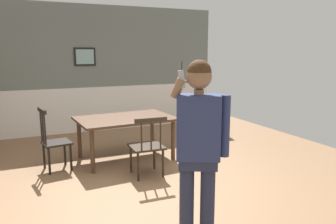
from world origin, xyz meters
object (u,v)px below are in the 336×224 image
(dining_table, at_px, (125,122))
(chair_near_window, at_px, (54,141))
(person_figure, at_px, (199,140))
(chair_by_doorway, at_px, (147,146))

(dining_table, relative_size, chair_near_window, 1.67)
(person_figure, bearing_deg, dining_table, -65.98)
(dining_table, xyz_separation_m, chair_near_window, (-1.19, -0.08, -0.18))
(chair_near_window, bearing_deg, person_figure, 12.51)
(chair_near_window, relative_size, chair_by_doorway, 1.08)
(chair_near_window, height_order, person_figure, person_figure)
(dining_table, distance_m, chair_by_doorway, 0.93)
(chair_by_doorway, distance_m, person_figure, 1.95)
(chair_by_doorway, bearing_deg, dining_table, 95.56)
(dining_table, bearing_deg, person_figure, -92.55)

